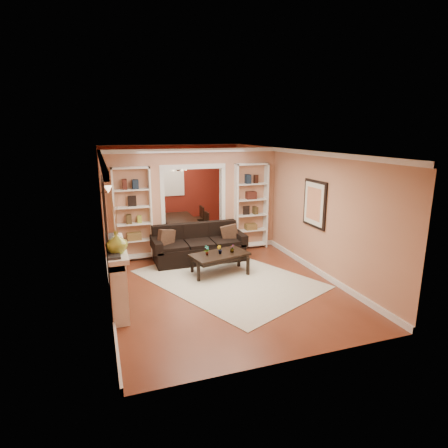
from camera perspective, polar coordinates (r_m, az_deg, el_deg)
name	(u,v)px	position (r m, az deg, el deg)	size (l,w,h in m)	color
floor	(207,266)	(8.94, -2.65, -6.43)	(8.00, 8.00, 0.00)	brown
ceiling	(205,151)	(8.39, -2.86, 11.12)	(8.00, 8.00, 0.00)	white
wall_back	(172,187)	(12.40, -7.94, 5.65)	(8.00, 8.00, 0.00)	tan
wall_front	(292,270)	(4.99, 10.26, -6.96)	(8.00, 8.00, 0.00)	tan
wall_left	(103,218)	(8.25, -17.94, 0.92)	(8.00, 8.00, 0.00)	tan
wall_right	(293,204)	(9.43, 10.51, 2.94)	(8.00, 8.00, 0.00)	tan
partition_wall	(193,201)	(9.70, -4.73, 3.44)	(4.50, 0.15, 2.70)	tan
red_back_panel	(172,188)	(12.38, -7.91, 5.50)	(4.44, 0.04, 2.64)	maroon
dining_window	(172,181)	(12.31, -7.91, 6.53)	(0.78, 0.03, 0.98)	#8CA5CC
area_rug	(228,279)	(8.19, 0.55, -8.34)	(2.63, 3.68, 0.01)	beige
sofa	(199,243)	(9.20, -3.87, -2.97)	(2.25, 0.97, 0.88)	black
pillow_left	(166,238)	(8.95, -8.80, -2.16)	(0.45, 0.13, 0.45)	#4F3321
pillow_right	(230,233)	(9.35, 0.87, -1.42)	(0.40, 0.12, 0.40)	#4F3321
coffee_table	(220,264)	(8.40, -0.66, -6.08)	(1.25, 0.68, 0.48)	black
plant_left	(207,250)	(8.20, -2.61, -4.02)	(0.11, 0.08, 0.22)	#336626
plant_center	(220,250)	(8.29, -0.67, -3.92)	(0.10, 0.08, 0.19)	#336626
plant_right	(232,249)	(8.38, 1.24, -3.77)	(0.10, 0.10, 0.17)	#336626
bookshelf_left	(133,215)	(9.33, -13.72, 1.40)	(0.90, 0.30, 2.30)	white
bookshelf_right	(251,206)	(10.07, 4.12, 2.68)	(0.90, 0.30, 2.30)	white
fireplace	(118,277)	(7.03, -15.85, -7.72)	(0.32, 1.70, 1.16)	white
vase	(116,242)	(6.38, -16.07, -2.69)	(0.36, 0.36, 0.37)	#95A836
mirror	(105,211)	(6.69, -17.74, 1.96)	(0.03, 0.95, 1.10)	silver
wall_sconce	(106,191)	(8.70, -17.61, 4.82)	(0.18, 0.18, 0.22)	#FFE0A5
framed_art	(314,204)	(8.53, 13.60, 3.00)	(0.04, 0.85, 1.05)	black
dining_table	(180,227)	(11.43, -6.72, -0.43)	(0.92, 1.65, 0.58)	black
dining_chair_nw	(164,227)	(11.02, -9.20, -0.47)	(0.40, 0.40, 0.80)	black
dining_chair_ne	(200,224)	(11.25, -3.68, -0.06)	(0.39, 0.39, 0.79)	black
dining_chair_sw	(160,222)	(11.60, -9.71, 0.23)	(0.40, 0.40, 0.80)	black
dining_chair_se	(195,219)	(11.81, -4.45, 0.74)	(0.42, 0.42, 0.85)	black
chandelier	(180,170)	(11.06, -6.74, 8.19)	(0.50, 0.50, 0.30)	#341D17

